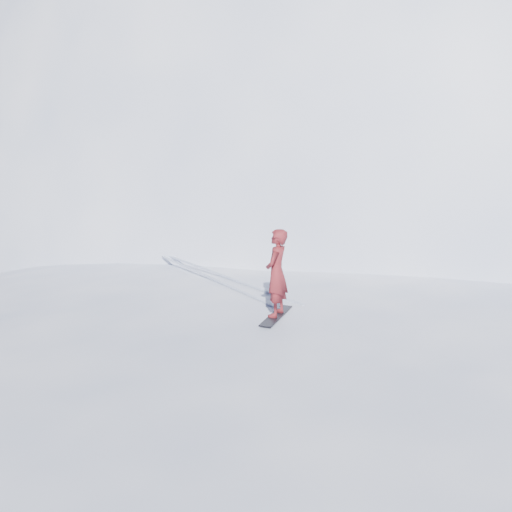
{
  "coord_description": "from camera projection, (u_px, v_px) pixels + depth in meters",
  "views": [
    {
      "loc": [
        -5.91,
        -7.54,
        6.5
      ],
      "look_at": [
        -0.59,
        3.64,
        3.5
      ],
      "focal_mm": 40.0,
      "sensor_mm": 36.0,
      "label": 1
    }
  ],
  "objects": [
    {
      "name": "summit_peak",
      "position": [
        400.0,
        207.0,
        42.63
      ],
      "size": [
        60.0,
        56.0,
        56.0
      ],
      "primitive_type": "ellipsoid",
      "color": "white",
      "rests_on": "ground"
    },
    {
      "name": "near_ridge",
      "position": [
        327.0,
        397.0,
        13.67
      ],
      "size": [
        36.0,
        28.0,
        4.8
      ],
      "primitive_type": "ellipsoid",
      "color": "white",
      "rests_on": "ground"
    },
    {
      "name": "peak_shoulder",
      "position": [
        300.0,
        236.0,
        32.35
      ],
      "size": [
        28.0,
        24.0,
        18.0
      ],
      "primitive_type": "ellipsoid",
      "color": "white",
      "rests_on": "ground"
    },
    {
      "name": "snowboard",
      "position": [
        276.0,
        316.0,
        12.12
      ],
      "size": [
        1.21,
        1.16,
        0.02
      ],
      "primitive_type": "cube",
      "rotation": [
        0.0,
        0.0,
        0.75
      ],
      "color": "black",
      "rests_on": "near_ridge"
    },
    {
      "name": "ground",
      "position": [
        368.0,
        476.0,
        10.62
      ],
      "size": [
        400.0,
        400.0,
        0.0
      ],
      "primitive_type": "plane",
      "color": "white",
      "rests_on": "ground"
    },
    {
      "name": "board_tracks",
      "position": [
        219.0,
        277.0,
        15.04
      ],
      "size": [
        1.59,
        5.94,
        0.04
      ],
      "color": "silver",
      "rests_on": "ground"
    },
    {
      "name": "wind_bumps",
      "position": [
        288.0,
        429.0,
        12.24
      ],
      "size": [
        16.0,
        14.4,
        1.0
      ],
      "color": "white",
      "rests_on": "ground"
    },
    {
      "name": "snowboarder",
      "position": [
        277.0,
        273.0,
        11.9
      ],
      "size": [
        0.8,
        0.79,
        1.86
      ],
      "primitive_type": "imported",
      "rotation": [
        0.0,
        0.0,
        3.89
      ],
      "color": "maroon",
      "rests_on": "snowboard"
    }
  ]
}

